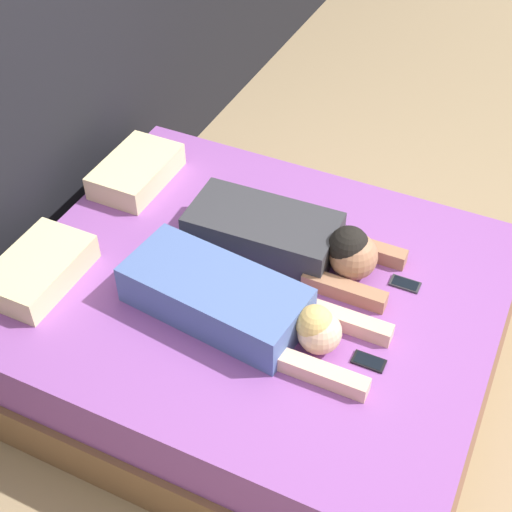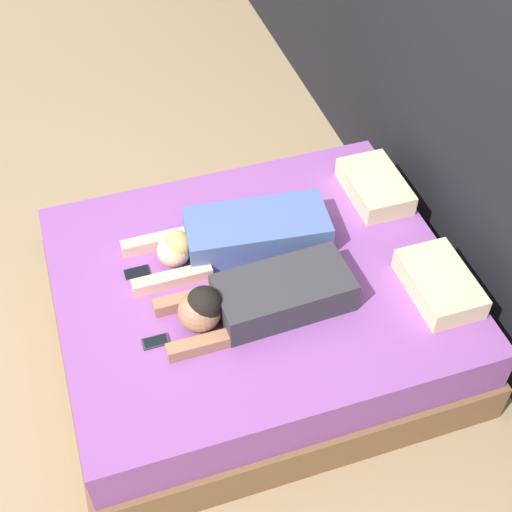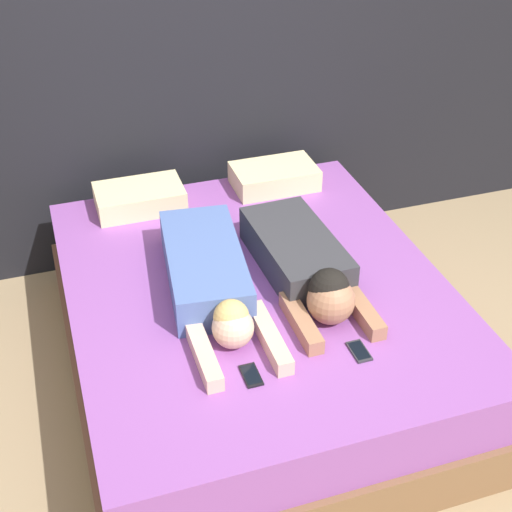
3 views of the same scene
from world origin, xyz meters
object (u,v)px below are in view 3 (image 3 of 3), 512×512
Objects in this scene: pillow_head_left at (140,198)px; pillow_head_right at (274,176)px; bed at (256,327)px; cell_phone_right at (359,351)px; cell_phone_left at (251,375)px; person_left at (210,279)px; person_right at (306,265)px.

pillow_head_left is 0.77m from pillow_head_right.
bed is at bearing -65.35° from pillow_head_left.
pillow_head_right is at bearing 84.71° from cell_phone_right.
pillow_head_right is at bearing 0.00° from pillow_head_left.
pillow_head_right is at bearing 67.22° from cell_phone_left.
cell_phone_left reaches higher than bed.
cell_phone_right is at bearing -95.29° from pillow_head_right.
person_left is 0.75m from cell_phone_right.
person_right is (0.61, -0.91, 0.03)m from pillow_head_left.
pillow_head_left reaches higher than bed.
cell_phone_right is at bearing -66.61° from bed.
person_left reaches higher than pillow_head_right.
cell_phone_left is at bearing -88.80° from person_left.
cell_phone_right is at bearing -0.68° from cell_phone_left.
pillow_head_left and pillow_head_right have the same top height.
person_left is 1.14× the size of person_right.
person_left reaches higher than pillow_head_left.
pillow_head_left is at bearing 100.68° from person_left.
person_right is (0.44, -0.04, 0.00)m from person_left.
person_left reaches higher than cell_phone_right.
pillow_head_left reaches higher than cell_phone_right.
cell_phone_left is (0.18, -1.43, -0.06)m from pillow_head_left.
pillow_head_right is (0.39, 0.84, 0.33)m from bed.
person_right is at bearing -5.62° from person_left.
person_right reaches higher than cell_phone_right.
pillow_head_right is 0.49× the size of person_right.
bed is at bearing -114.65° from pillow_head_right.
person_left is at bearing 91.20° from cell_phone_left.
person_left is at bearing -174.29° from bed.
cell_phone_right is (0.48, -0.57, -0.08)m from person_left.
person_right is at bearing -56.25° from pillow_head_left.
bed is 1.91× the size of person_left.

